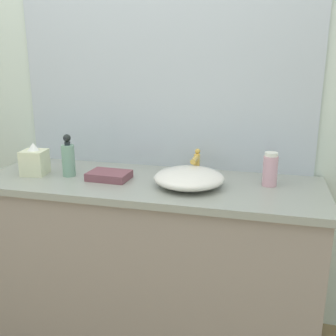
% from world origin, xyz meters
% --- Properties ---
extents(bathroom_wall_rear, '(6.00, 0.06, 2.60)m').
position_xyz_m(bathroom_wall_rear, '(0.00, 0.73, 1.30)').
color(bathroom_wall_rear, silver).
rests_on(bathroom_wall_rear, ground).
extents(vanity_counter, '(1.72, 0.59, 0.88)m').
position_xyz_m(vanity_counter, '(0.10, 0.39, 0.44)').
color(vanity_counter, gray).
rests_on(vanity_counter, ground).
extents(wall_mirror_panel, '(1.62, 0.01, 1.19)m').
position_xyz_m(wall_mirror_panel, '(0.10, 0.69, 1.47)').
color(wall_mirror_panel, '#B2BCC6').
rests_on(wall_mirror_panel, vanity_counter).
extents(sink_basin, '(0.34, 0.34, 0.08)m').
position_xyz_m(sink_basin, '(0.31, 0.36, 0.92)').
color(sink_basin, silver).
rests_on(sink_basin, vanity_counter).
extents(faucet, '(0.03, 0.14, 0.14)m').
position_xyz_m(faucet, '(0.31, 0.54, 0.96)').
color(faucet, gold).
rests_on(faucet, vanity_counter).
extents(soap_dispenser, '(0.07, 0.07, 0.22)m').
position_xyz_m(soap_dispenser, '(-0.33, 0.38, 0.97)').
color(soap_dispenser, gray).
rests_on(soap_dispenser, vanity_counter).
extents(lotion_bottle, '(0.07, 0.07, 0.16)m').
position_xyz_m(lotion_bottle, '(0.69, 0.47, 0.96)').
color(lotion_bottle, '#D59EAD').
rests_on(lotion_bottle, vanity_counter).
extents(tissue_box, '(0.14, 0.14, 0.17)m').
position_xyz_m(tissue_box, '(-0.51, 0.36, 0.95)').
color(tissue_box, beige).
rests_on(tissue_box, vanity_counter).
extents(folded_hand_towel, '(0.21, 0.15, 0.04)m').
position_xyz_m(folded_hand_towel, '(-0.10, 0.37, 0.90)').
color(folded_hand_towel, brown).
rests_on(folded_hand_towel, vanity_counter).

